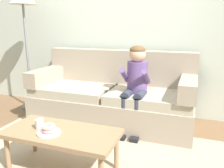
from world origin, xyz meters
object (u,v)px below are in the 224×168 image
at_px(donut, 49,130).
at_px(mug, 40,124).
at_px(toy_controller, 42,133).
at_px(floor_lamp, 23,5).
at_px(coffee_table, 62,136).
at_px(person_child, 136,81).
at_px(couch, 113,97).

height_order(donut, mug, mug).
xyz_separation_m(toy_controller, floor_lamp, (-0.78, 0.79, 1.62)).
xyz_separation_m(coffee_table, person_child, (0.41, 1.09, 0.31)).
height_order(couch, floor_lamp, floor_lamp).
distance_m(coffee_table, floor_lamp, 2.35).
relative_size(person_child, donut, 9.18).
height_order(coffee_table, person_child, person_child).
xyz_separation_m(person_child, floor_lamp, (-1.85, 0.26, 0.97)).
xyz_separation_m(donut, mug, (-0.14, 0.06, 0.01)).
relative_size(couch, floor_lamp, 1.16).
distance_m(couch, floor_lamp, 1.95).
xyz_separation_m(coffee_table, floor_lamp, (-1.44, 1.35, 1.28)).
bearing_deg(person_child, coffee_table, -110.76).
bearing_deg(floor_lamp, coffee_table, -43.31).
relative_size(person_child, mug, 12.24).
relative_size(couch, person_child, 2.03).
bearing_deg(coffee_table, floor_lamp, 136.69).
height_order(person_child, donut, person_child).
xyz_separation_m(mug, toy_controller, (-0.44, 0.58, -0.42)).
distance_m(person_child, floor_lamp, 2.10).
distance_m(person_child, toy_controller, 1.36).
relative_size(coffee_table, toy_controller, 4.67).
distance_m(toy_controller, floor_lamp, 1.96).
bearing_deg(toy_controller, floor_lamp, 118.90).
height_order(couch, donut, couch).
relative_size(coffee_table, person_child, 0.96).
xyz_separation_m(person_child, toy_controller, (-1.07, -0.53, -0.65)).
bearing_deg(couch, coffee_table, -91.26).
relative_size(donut, floor_lamp, 0.06).
bearing_deg(mug, person_child, 60.17).
xyz_separation_m(coffee_table, toy_controller, (-0.66, 0.56, -0.33)).
height_order(coffee_table, toy_controller, coffee_table).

